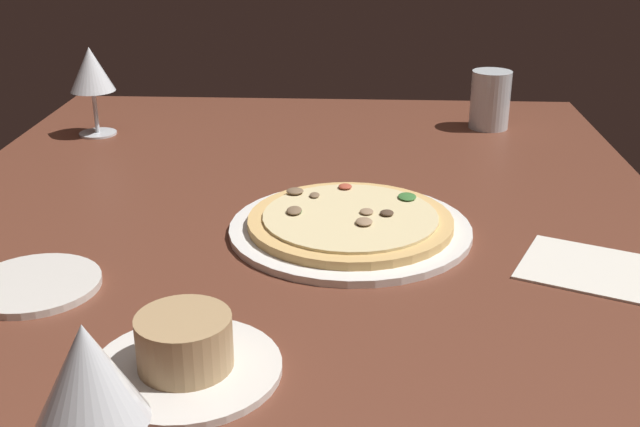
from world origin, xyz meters
TOP-DOWN VIEW (x-y plane):
  - dining_table at (0.00, 0.00)cm, footprint 150.00×110.00cm
  - pizza_main at (1.55, -8.12)cm, footprint 32.82×32.82cm
  - ramekin_on_saucer at (-32.81, 7.07)cm, footprint 18.52×18.52cm
  - wine_glass_far at (45.35, 40.61)cm, footprint 8.28×8.28cm
  - wine_glass_near at (-50.26, 9.72)cm, footprint 8.26×8.26cm
  - water_glass at (53.87, -34.21)cm, footprint 7.61×7.61cm
  - side_plate at (-16.58, 28.44)cm, footprint 15.34×15.34cm
  - paper_menu at (-9.03, -39.45)cm, footprint 20.62×23.70cm

SIDE VIEW (x-z plane):
  - dining_table at x=0.00cm, z-range 0.00..4.00cm
  - paper_menu at x=-9.03cm, z-range 4.00..4.30cm
  - side_plate at x=-16.58cm, z-range 4.00..4.90cm
  - pizza_main at x=1.55cm, z-range 3.53..6.81cm
  - ramekin_on_saucer at x=-32.81cm, z-range 3.25..9.29cm
  - water_glass at x=53.87cm, z-range 3.40..14.54cm
  - wine_glass_near at x=-50.26cm, z-range 7.30..22.76cm
  - wine_glass_far at x=45.35cm, z-range 7.67..24.26cm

